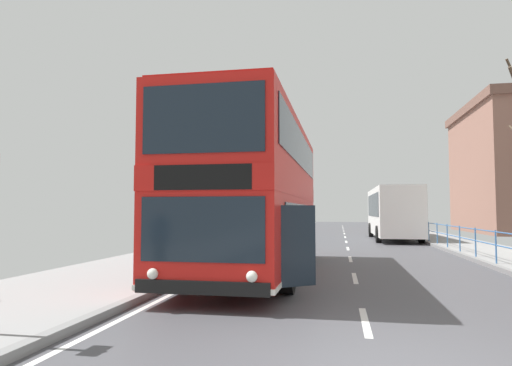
{
  "coord_description": "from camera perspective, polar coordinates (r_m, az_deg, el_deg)",
  "views": [
    {
      "loc": [
        -0.4,
        -5.01,
        1.78
      ],
      "look_at": [
        -2.39,
        5.83,
        2.47
      ],
      "focal_mm": 31.63,
      "sensor_mm": 36.0,
      "label": 1
    }
  ],
  "objects": [
    {
      "name": "background_bus_far_lane",
      "position": [
        29.61,
        16.91,
        -3.51
      ],
      "size": [
        2.6,
        9.79,
        3.18
      ],
      "color": "white",
      "rests_on": "ground"
    },
    {
      "name": "pedestrian_railing_far_kerb",
      "position": [
        23.46,
        22.45,
        -5.59
      ],
      "size": [
        0.05,
        32.42,
        1.04
      ],
      "color": "#386BA8",
      "rests_on": "ground"
    },
    {
      "name": "double_decker_bus_main",
      "position": [
        13.07,
        0.17,
        -1.42
      ],
      "size": [
        3.29,
        10.62,
        4.34
      ],
      "color": "red",
      "rests_on": "ground"
    }
  ]
}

